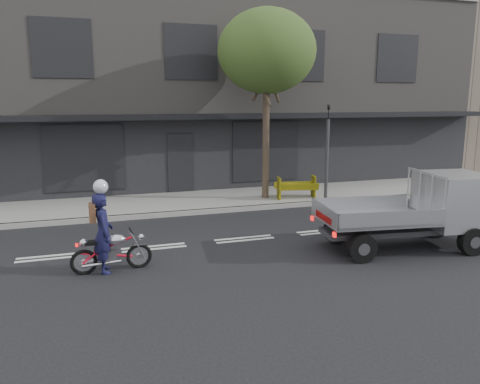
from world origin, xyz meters
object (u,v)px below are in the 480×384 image
Objects in this scene: flatbed_ute at (440,204)px; motorcycle at (112,251)px; traffic_light_pole at (327,157)px; construction_barrier at (299,188)px; rider at (103,233)px; street_tree at (267,52)px.

motorcycle is at bearing -177.95° from flatbed_ute.
construction_barrier is at bearing 163.10° from traffic_light_pole.
motorcycle is 0.40× the size of flatbed_ute.
motorcycle is 8.39m from construction_barrier.
flatbed_ute reaches higher than rider.
rider is at bearing 176.86° from motorcycle.
construction_barrier is (6.75, 4.98, 0.10)m from motorcycle.
rider is 0.40× the size of flatbed_ute.
flatbed_ute is 2.98× the size of construction_barrier.
street_tree is 1.93× the size of traffic_light_pole.
motorcycle is at bearing -143.56° from construction_barrier.
motorcycle is 0.44m from rider.
street_tree is 9.18m from rider.
construction_barrier is (1.07, -0.57, -4.72)m from street_tree.
street_tree is 4.23m from traffic_light_pole.
traffic_light_pole is (2.00, -0.85, -3.63)m from street_tree.
flatbed_ute is 5.86m from construction_barrier.
traffic_light_pole is 2.39× the size of construction_barrier.
street_tree is at bearing 156.97° from traffic_light_pole.
motorcycle is at bearing -148.51° from traffic_light_pole.
construction_barrier is at bearing -27.91° from street_tree.
rider is 8.52m from construction_barrier.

